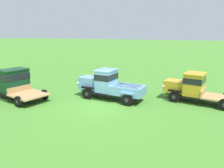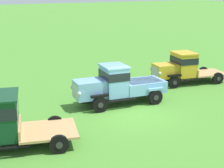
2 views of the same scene
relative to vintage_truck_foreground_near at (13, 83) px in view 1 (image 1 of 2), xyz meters
name	(u,v)px [view 1 (image 1 of 2)]	position (x,y,z in m)	size (l,w,h in m)	color
ground_plane	(99,106)	(6.98, 0.41, -1.16)	(240.00, 240.00, 0.00)	#47842D
vintage_truck_foreground_near	(13,83)	(0.00, 0.00, 0.00)	(5.81, 3.50, 2.26)	black
vintage_truck_second_in_line	(109,84)	(7.08, 2.21, -0.05)	(5.39, 2.52, 2.24)	black
vintage_truck_midrow_center	(192,86)	(12.94, 3.65, -0.04)	(5.36, 2.87, 2.14)	black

